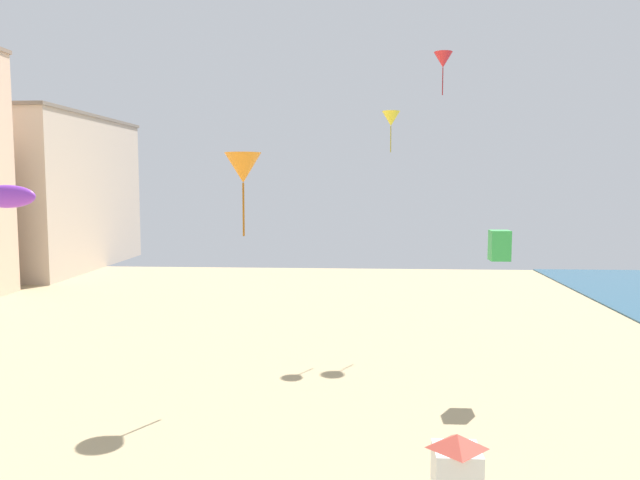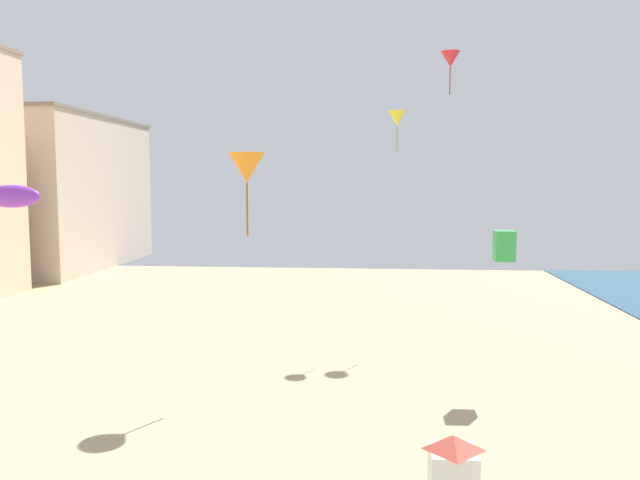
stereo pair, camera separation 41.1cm
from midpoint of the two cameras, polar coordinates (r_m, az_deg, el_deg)
name	(u,v)px [view 2 (the right image)]	position (r m, az deg, el deg)	size (l,w,h in m)	color
boardwalk_hotel_far	(40,192)	(67.79, -24.46, 4.09)	(15.29, 21.79, 15.01)	#C6B29E
lifeguard_stand	(453,464)	(15.82, 13.05, -19.66)	(1.10, 1.10, 2.55)	white
kite_purple_parafoil	(12,196)	(23.83, -26.31, 3.66)	(2.05, 0.57, 0.80)	purple
kite_green_box	(504,246)	(26.43, 17.20, -0.52)	(0.80, 0.80, 1.26)	green
kite_orange_delta	(247,168)	(25.39, -6.37, 6.68)	(1.51, 1.51, 3.42)	orange
kite_red_delta	(450,59)	(37.71, 12.36, 16.10)	(1.08, 1.08, 2.46)	red
kite_yellow_delta	(397,119)	(34.01, 7.55, 11.14)	(0.97, 0.97, 2.21)	yellow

